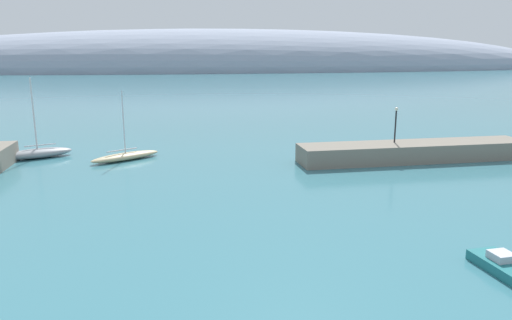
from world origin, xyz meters
TOP-DOWN VIEW (x-y plane):
  - breakwater_rocks at (21.00, 35.08)m, footprint 24.38×4.61m
  - distant_ridge at (26.47, 252.73)m, footprint 393.54×79.13m
  - sailboat_grey_near_shore at (-17.78, 42.86)m, footprint 7.21×4.67m
  - sailboat_sand_end_of_line at (-8.53, 40.29)m, footprint 7.29×5.46m
  - motorboat_teal_foreground at (13.19, 9.82)m, footprint 2.13×5.15m
  - harbor_lamp_post at (18.97, 35.56)m, footprint 0.36×0.36m

SIDE VIEW (x-z plane):
  - distant_ridge at x=26.47m, z-range -21.39..21.39m
  - motorboat_teal_foreground at x=13.19m, z-range -0.15..0.79m
  - sailboat_sand_end_of_line at x=-8.53m, z-range -3.16..4.02m
  - sailboat_grey_near_shore at x=-17.78m, z-range -3.65..4.78m
  - breakwater_rocks at x=21.00m, z-range 0.00..1.86m
  - harbor_lamp_post at x=18.97m, z-range 2.33..5.98m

